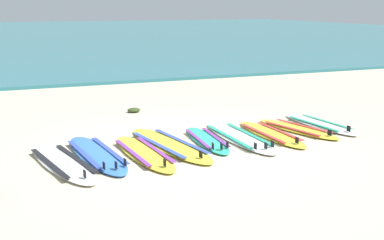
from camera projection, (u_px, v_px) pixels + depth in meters
ground_plane at (195, 147)px, 8.41m from camera, size 80.00×80.00×0.00m
sea at (41, 33)px, 42.19m from camera, size 80.00×60.00×0.10m
surfboard_0 at (63, 163)px, 7.45m from camera, size 1.10×2.42×0.18m
surfboard_1 at (97, 154)px, 7.87m from camera, size 0.91×2.46×0.18m
surfboard_2 at (144, 153)px, 7.94m from camera, size 0.78×2.29×0.18m
surfboard_3 at (169, 145)px, 8.41m from camera, size 1.14×2.66×0.18m
surfboard_4 at (207, 140)px, 8.71m from camera, size 0.59×1.93×0.18m
surfboard_5 at (239, 137)px, 8.89m from camera, size 0.69×2.45×0.18m
surfboard_6 at (271, 134)px, 9.11m from camera, size 0.63×2.15×0.18m
surfboard_7 at (297, 129)px, 9.47m from camera, size 1.02×2.03×0.18m
surfboard_8 at (320, 124)px, 9.84m from camera, size 0.75×2.07×0.18m
seaweed_clump_near_shoreline at (134, 110)px, 11.11m from camera, size 0.30×0.24×0.11m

